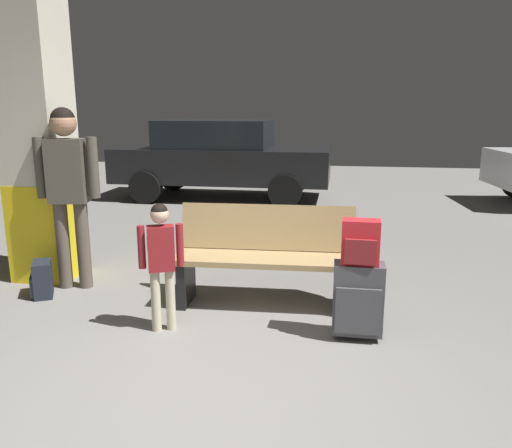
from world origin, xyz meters
The scene contains 9 objects.
ground_plane centered at (0.00, 4.00, -0.05)m, with size 18.00×18.00×0.10m, color gray.
structural_pillar centered at (-2.20, 2.16, 1.50)m, with size 0.57×0.57×3.03m.
bench centered at (0.16, 1.76, 0.44)m, with size 1.62×0.59×0.89m.
suitcase centered at (0.96, 1.15, 0.32)m, with size 0.38×0.23×0.60m.
backpack_bright centered at (0.96, 1.15, 0.77)m, with size 0.29×0.20×0.34m.
child centered at (-0.57, 1.06, 0.64)m, with size 0.33×0.20×1.04m.
adult centered at (-1.77, 1.88, 1.09)m, with size 0.60×0.26×1.76m.
backpack_dark_floor centered at (-1.95, 1.60, 0.17)m, with size 0.29×0.32×0.34m.
parked_car_far centered at (-1.46, 7.07, 0.81)m, with size 4.11×1.82×1.51m.
Camera 1 is at (0.77, -2.57, 1.76)m, focal length 35.52 mm.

